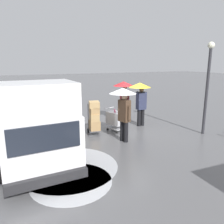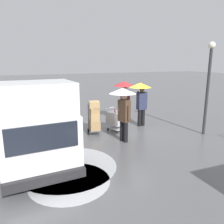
% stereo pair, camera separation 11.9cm
% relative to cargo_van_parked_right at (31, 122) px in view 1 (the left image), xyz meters
% --- Properties ---
extents(ground_plane, '(90.00, 90.00, 0.00)m').
position_rel_cargo_van_parked_right_xyz_m(ground_plane, '(-3.89, -1.31, -1.18)').
color(ground_plane, '#5B5B5E').
extents(slush_patch_under_van, '(2.94, 2.94, 0.01)m').
position_rel_cargo_van_parked_right_xyz_m(slush_patch_under_van, '(-0.87, 1.29, -1.18)').
color(slush_patch_under_van, '#ADAFB5').
rests_on(slush_patch_under_van, ground).
extents(slush_patch_mid_street, '(1.28, 1.28, 0.01)m').
position_rel_cargo_van_parked_right_xyz_m(slush_patch_mid_street, '(0.41, -2.96, -1.18)').
color(slush_patch_mid_street, silver).
rests_on(slush_patch_mid_street, ground).
extents(slush_patch_far_side, '(2.14, 2.14, 0.01)m').
position_rel_cargo_van_parked_right_xyz_m(slush_patch_far_side, '(-0.74, 2.15, -1.18)').
color(slush_patch_far_side, silver).
rests_on(slush_patch_far_side, ground).
extents(cargo_van_parked_right, '(2.40, 5.43, 2.60)m').
position_rel_cargo_van_parked_right_xyz_m(cargo_van_parked_right, '(0.00, 0.00, 0.00)').
color(cargo_van_parked_right, white).
rests_on(cargo_van_parked_right, ground).
extents(shopping_cart_vendor, '(0.80, 0.96, 1.04)m').
position_rel_cargo_van_parked_right_xyz_m(shopping_cart_vendor, '(-3.65, -1.31, -0.61)').
color(shopping_cart_vendor, '#B2B2B7').
rests_on(shopping_cart_vendor, ground).
extents(hand_dolly_boxes, '(0.62, 0.78, 1.45)m').
position_rel_cargo_van_parked_right_xyz_m(hand_dolly_boxes, '(-2.61, -1.23, -0.39)').
color(hand_dolly_boxes, '#515156').
rests_on(hand_dolly_boxes, ground).
extents(pedestrian_pink_side, '(1.04, 1.04, 2.15)m').
position_rel_cargo_van_parked_right_xyz_m(pedestrian_pink_side, '(-5.07, -1.57, 0.41)').
color(pedestrian_pink_side, black).
rests_on(pedestrian_pink_side, ground).
extents(pedestrian_black_side, '(1.04, 1.04, 2.15)m').
position_rel_cargo_van_parked_right_xyz_m(pedestrian_black_side, '(-3.37, -0.03, 0.41)').
color(pedestrian_black_side, black).
rests_on(pedestrian_black_side, ground).
extents(pedestrian_white_side, '(1.04, 1.04, 2.15)m').
position_rel_cargo_van_parked_right_xyz_m(pedestrian_white_side, '(-4.66, -2.47, 0.41)').
color(pedestrian_white_side, black).
rests_on(pedestrian_white_side, ground).
extents(street_lamp, '(0.28, 0.28, 3.86)m').
position_rel_cargo_van_parked_right_xyz_m(street_lamp, '(-6.98, 0.60, 1.19)').
color(street_lamp, '#2D2D33').
rests_on(street_lamp, ground).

